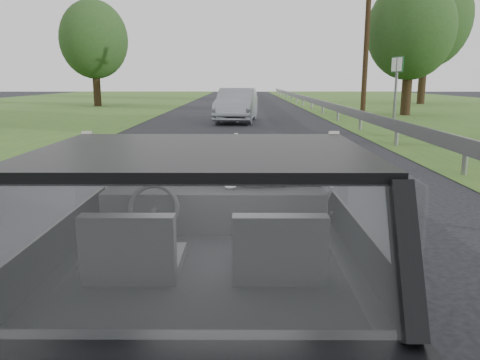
{
  "coord_description": "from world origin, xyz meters",
  "views": [
    {
      "loc": [
        0.2,
        -2.73,
        1.78
      ],
      "look_at": [
        0.19,
        0.54,
        1.08
      ],
      "focal_mm": 35.0,
      "sensor_mm": 36.0,
      "label": 1
    }
  ],
  "objects_px": {
    "subject_car": "(210,254)",
    "utility_pole": "(367,37)",
    "highway_sign": "(396,89)",
    "cat": "(260,176)",
    "other_car": "(237,105)"
  },
  "relations": [
    {
      "from": "cat",
      "to": "other_car",
      "type": "bearing_deg",
      "value": 84.01
    },
    {
      "from": "cat",
      "to": "other_car",
      "type": "relative_size",
      "value": 0.13
    },
    {
      "from": "subject_car",
      "to": "other_car",
      "type": "xyz_separation_m",
      "value": [
        -0.04,
        17.62,
        -0.01
      ]
    },
    {
      "from": "cat",
      "to": "utility_pole",
      "type": "xyz_separation_m",
      "value": [
        5.75,
        19.62,
        2.64
      ]
    },
    {
      "from": "highway_sign",
      "to": "other_car",
      "type": "bearing_deg",
      "value": 176.46
    },
    {
      "from": "cat",
      "to": "other_car",
      "type": "height_order",
      "value": "other_car"
    },
    {
      "from": "utility_pole",
      "to": "highway_sign",
      "type": "bearing_deg",
      "value": -69.51
    },
    {
      "from": "cat",
      "to": "highway_sign",
      "type": "height_order",
      "value": "highway_sign"
    },
    {
      "from": "subject_car",
      "to": "utility_pole",
      "type": "height_order",
      "value": "utility_pole"
    },
    {
      "from": "subject_car",
      "to": "utility_pole",
      "type": "xyz_separation_m",
      "value": [
        6.08,
        20.27,
        3.0
      ]
    },
    {
      "from": "highway_sign",
      "to": "utility_pole",
      "type": "relative_size",
      "value": 0.37
    },
    {
      "from": "subject_car",
      "to": "utility_pole",
      "type": "distance_m",
      "value": 21.37
    },
    {
      "from": "cat",
      "to": "subject_car",
      "type": "bearing_deg",
      "value": -124.24
    },
    {
      "from": "other_car",
      "to": "highway_sign",
      "type": "xyz_separation_m",
      "value": [
        6.94,
        0.44,
        0.66
      ]
    },
    {
      "from": "utility_pole",
      "to": "cat",
      "type": "bearing_deg",
      "value": -106.33
    }
  ]
}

